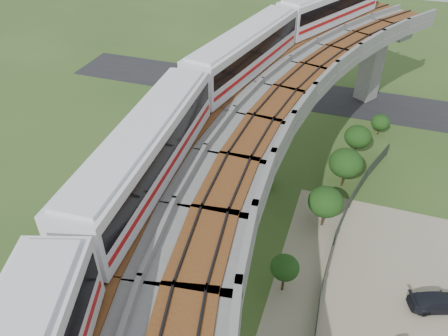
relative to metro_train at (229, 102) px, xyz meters
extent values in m
plane|color=#355220|center=(-0.43, -3.12, -12.31)|extent=(160.00, 160.00, 0.00)
cube|color=#232326|center=(-0.43, 26.88, -12.29)|extent=(60.00, 8.00, 0.03)
cube|color=#99968E|center=(8.69, 28.68, -8.11)|extent=(2.86, 2.93, 8.40)
cube|color=#99968E|center=(8.69, 28.68, -3.31)|extent=(7.21, 5.74, 1.20)
cube|color=#99968E|center=(0.48, 7.30, -8.11)|extent=(2.35, 2.51, 8.40)
cube|color=#99968E|center=(0.48, 7.30, -3.31)|extent=(7.31, 3.58, 1.20)
cube|color=#99968E|center=(0.48, -13.54, -3.31)|extent=(7.31, 3.58, 1.20)
cube|color=gray|center=(5.76, 23.42, -2.31)|extent=(16.42, 20.91, 0.80)
cube|color=gray|center=(1.90, 25.32, -1.41)|extent=(8.66, 17.08, 1.00)
cube|color=gray|center=(9.62, 21.52, -1.41)|extent=(8.66, 17.08, 1.00)
cube|color=brown|center=(3.79, 24.39, -1.85)|extent=(10.68, 18.08, 0.12)
cube|color=black|center=(3.79, 24.39, -1.73)|extent=(9.69, 17.59, 0.12)
cube|color=brown|center=(7.73, 22.45, -1.85)|extent=(10.68, 18.08, 0.12)
cube|color=black|center=(7.73, 22.45, -1.73)|extent=(9.69, 17.59, 0.12)
cube|color=gray|center=(0.27, 6.01, -2.31)|extent=(11.77, 20.03, 0.80)
cube|color=gray|center=(-3.98, 6.66, -1.41)|extent=(3.22, 18.71, 1.00)
cube|color=gray|center=(4.52, 5.36, -1.41)|extent=(3.22, 18.71, 1.00)
cube|color=brown|center=(-1.90, 6.34, -1.85)|extent=(5.44, 19.05, 0.12)
cube|color=black|center=(-1.90, 6.34, -1.73)|extent=(4.35, 18.88, 0.12)
cube|color=brown|center=(2.44, 5.68, -1.85)|extent=(5.44, 19.05, 0.12)
cube|color=black|center=(2.44, 5.68, -1.73)|extent=(4.35, 18.88, 0.12)
cube|color=gray|center=(0.27, -12.24, -2.31)|extent=(11.77, 20.03, 0.80)
cube|color=gray|center=(-3.98, -12.90, -1.41)|extent=(3.22, 18.71, 1.00)
cube|color=gray|center=(4.52, -11.59, -1.41)|extent=(3.22, 18.71, 1.00)
cube|color=brown|center=(-1.90, -12.58, -1.85)|extent=(5.44, 19.05, 0.12)
cube|color=black|center=(-1.90, -12.58, -1.73)|extent=(4.35, 18.88, 0.12)
cube|color=brown|center=(2.44, -11.91, -1.85)|extent=(5.44, 19.05, 0.12)
cube|color=black|center=(2.44, -11.91, -1.73)|extent=(4.35, 18.88, 0.12)
cube|color=white|center=(-2.52, -6.84, -0.07)|extent=(3.59, 15.13, 3.20)
cube|color=white|center=(-2.52, -6.84, 1.63)|extent=(3.01, 14.35, 0.22)
cube|color=black|center=(-2.52, -6.84, 0.38)|extent=(3.62, 14.54, 1.15)
cube|color=red|center=(-2.52, -6.84, -0.82)|extent=(3.62, 14.54, 0.30)
cube|color=black|center=(-2.52, -6.84, -1.53)|extent=(2.66, 12.84, 0.28)
cube|color=white|center=(-1.50, 8.68, -0.07)|extent=(5.50, 15.24, 3.20)
cube|color=white|center=(-1.50, 8.68, 1.63)|extent=(4.82, 14.40, 0.22)
cube|color=black|center=(-1.50, 8.68, 0.38)|extent=(5.44, 14.66, 1.15)
cube|color=red|center=(-1.50, 8.68, -0.82)|extent=(5.44, 14.66, 0.30)
cube|color=black|center=(-1.50, 8.68, -1.53)|extent=(4.28, 12.88, 0.28)
cube|color=white|center=(3.34, 23.47, -0.07)|extent=(8.85, 14.71, 3.20)
cube|color=black|center=(3.34, 23.47, 0.38)|extent=(8.65, 14.20, 1.15)
cube|color=red|center=(3.34, 23.47, -0.82)|extent=(8.65, 14.20, 0.30)
cube|color=black|center=(3.34, 23.47, -1.53)|extent=(7.17, 12.34, 0.28)
cylinder|color=#2D382D|center=(11.82, 16.17, -11.56)|extent=(0.08, 0.08, 1.50)
cube|color=#2D382D|center=(10.95, 13.86, -11.56)|extent=(1.69, 4.77, 1.40)
cylinder|color=#2D382D|center=(10.19, 11.51, -11.56)|extent=(0.08, 0.08, 1.50)
cube|color=#2D382D|center=(9.55, 9.12, -11.56)|extent=(1.23, 4.91, 1.40)
cylinder|color=#2D382D|center=(9.02, 6.71, -11.56)|extent=(0.08, 0.08, 1.50)
cube|color=#2D382D|center=(8.60, 4.27, -11.56)|extent=(0.75, 4.99, 1.40)
cylinder|color=#2D382D|center=(8.31, 1.82, -11.56)|extent=(0.08, 0.08, 1.50)
cube|color=#2D382D|center=(8.13, -0.65, -11.56)|extent=(0.27, 5.04, 1.40)
cylinder|color=#2D382D|center=(8.07, -3.12, -11.56)|extent=(0.08, 0.08, 1.50)
cube|color=#2D382D|center=(8.13, -5.59, -11.56)|extent=(0.27, 5.04, 1.40)
cylinder|color=#382314|center=(10.72, 20.16, -11.83)|extent=(0.18, 0.18, 0.95)
ellipsoid|color=#1B3E13|center=(10.72, 20.16, -10.76)|extent=(2.01, 2.01, 1.71)
cylinder|color=#382314|center=(8.63, 14.65, -11.41)|extent=(0.18, 0.18, 1.79)
ellipsoid|color=#1B3E13|center=(8.63, 14.65, -9.73)|extent=(2.62, 2.62, 2.23)
cylinder|color=#382314|center=(7.99, 9.71, -11.46)|extent=(0.18, 0.18, 1.69)
ellipsoid|color=#1B3E13|center=(7.99, 9.71, -9.69)|extent=(3.08, 3.08, 2.62)
cylinder|color=#382314|center=(7.04, 3.76, -11.44)|extent=(0.18, 0.18, 1.74)
ellipsoid|color=#1B3E13|center=(7.04, 3.76, -9.70)|extent=(2.87, 2.87, 2.44)
cylinder|color=#382314|center=(5.37, -3.80, -11.41)|extent=(0.18, 0.18, 1.80)
ellipsoid|color=#1B3E13|center=(5.37, -3.80, -9.90)|extent=(2.03, 2.03, 1.72)
imported|color=black|center=(15.77, -1.83, -11.69)|extent=(4.32, 2.92, 1.16)
camera|label=1|loc=(7.85, -24.03, 13.45)|focal=35.00mm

